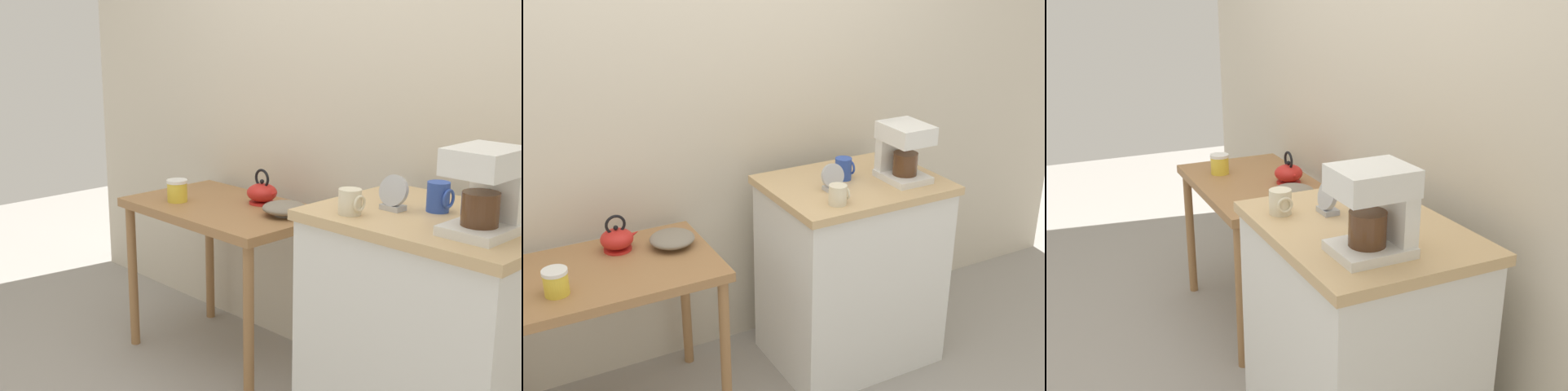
{
  "view_description": "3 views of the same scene",
  "coord_description": "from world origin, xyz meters",
  "views": [
    {
      "loc": [
        1.81,
        -2.01,
        1.54
      ],
      "look_at": [
        -0.22,
        -0.09,
        0.85
      ],
      "focal_mm": 50.06,
      "sensor_mm": 36.0,
      "label": 1
    },
    {
      "loc": [
        -1.04,
        -2.37,
        2.0
      ],
      "look_at": [
        0.22,
        -0.01,
        0.9
      ],
      "focal_mm": 46.19,
      "sensor_mm": 36.0,
      "label": 2
    },
    {
      "loc": [
        2.18,
        -1.0,
        1.66
      ],
      "look_at": [
        0.16,
        -0.04,
        0.89
      ],
      "focal_mm": 43.4,
      "sensor_mm": 36.0,
      "label": 3
    }
  ],
  "objects": [
    {
      "name": "table_clock",
      "position": [
        0.42,
        -0.09,
        0.97
      ],
      "size": [
        0.11,
        0.05,
        0.12
      ],
      "color": "#B2B5BA",
      "rests_on": "kitchen_counter"
    },
    {
      "name": "ground_plane",
      "position": [
        0.0,
        0.0,
        0.0
      ],
      "size": [
        8.0,
        8.0,
        0.0
      ],
      "primitive_type": "plane",
      "color": "gray"
    },
    {
      "name": "back_wall",
      "position": [
        0.1,
        0.41,
        1.4
      ],
      "size": [
        4.4,
        0.1,
        2.8
      ],
      "primitive_type": "cube",
      "color": "beige",
      "rests_on": "ground_plane"
    },
    {
      "name": "teakettle",
      "position": [
        -0.47,
        0.16,
        0.78
      ],
      "size": [
        0.17,
        0.14,
        0.16
      ],
      "color": "red",
      "rests_on": "wooden_table"
    },
    {
      "name": "mug_small_cream",
      "position": [
        0.35,
        -0.24,
        0.96
      ],
      "size": [
        0.08,
        0.08,
        0.08
      ],
      "color": "beige",
      "rests_on": "kitchen_counter"
    },
    {
      "name": "wooden_table",
      "position": [
        -0.57,
        0.02,
        0.63
      ],
      "size": [
        0.89,
        0.55,
        0.73
      ],
      "color": "#9E7044",
      "rests_on": "ground_plane"
    },
    {
      "name": "mug_blue",
      "position": [
        0.53,
        -0.0,
        0.97
      ],
      "size": [
        0.08,
        0.08,
        0.1
      ],
      "color": "#2D4CAD",
      "rests_on": "kitchen_counter"
    },
    {
      "name": "canister_enamel",
      "position": [
        -0.77,
        -0.09,
        0.78
      ],
      "size": [
        0.09,
        0.09,
        0.1
      ],
      "color": "gold",
      "rests_on": "wooden_table"
    },
    {
      "name": "kitchen_counter",
      "position": [
        0.56,
        -0.05,
        0.46
      ],
      "size": [
        0.78,
        0.58,
        0.92
      ],
      "color": "white",
      "rests_on": "ground_plane"
    },
    {
      "name": "coffee_maker",
      "position": [
        0.76,
        -0.11,
        1.06
      ],
      "size": [
        0.18,
        0.22,
        0.26
      ],
      "color": "white",
      "rests_on": "kitchen_counter"
    },
    {
      "name": "bowl_stoneware",
      "position": [
        -0.26,
        0.09,
        0.76
      ],
      "size": [
        0.19,
        0.19,
        0.06
      ],
      "color": "gray",
      "rests_on": "wooden_table"
    }
  ]
}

